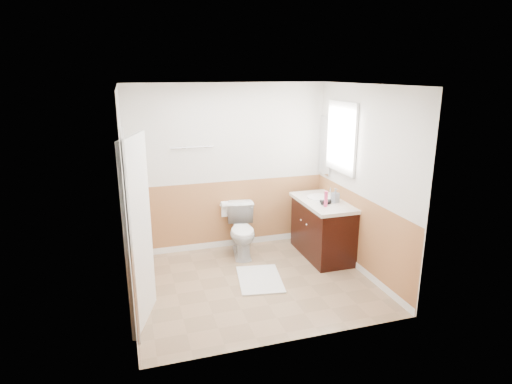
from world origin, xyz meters
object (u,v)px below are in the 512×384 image
object	(u,v)px
toilet	(242,231)
soap_dispenser	(335,195)
vanity_cabinet	(322,230)
lotion_bottle	(326,199)
bath_mat	(260,279)

from	to	relation	value
toilet	soap_dispenser	distance (m)	1.46
toilet	vanity_cabinet	xyz separation A→B (m)	(1.12, -0.38, 0.03)
lotion_bottle	soap_dispenser	xyz separation A→B (m)	(0.22, 0.15, -0.01)
toilet	bath_mat	world-z (taller)	toilet
toilet	lotion_bottle	world-z (taller)	lotion_bottle
soap_dispenser	bath_mat	bearing A→B (deg)	-163.22
bath_mat	vanity_cabinet	xyz separation A→B (m)	(1.12, 0.49, 0.39)
toilet	soap_dispenser	size ratio (longest dim) A/B	3.66
toilet	lotion_bottle	size ratio (longest dim) A/B	3.40
toilet	bath_mat	size ratio (longest dim) A/B	0.93
vanity_cabinet	lotion_bottle	distance (m)	0.63
lotion_bottle	soap_dispenser	distance (m)	0.27
soap_dispenser	lotion_bottle	bearing A→B (deg)	-145.85
vanity_cabinet	toilet	bearing A→B (deg)	161.52
bath_mat	soap_dispenser	distance (m)	1.60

